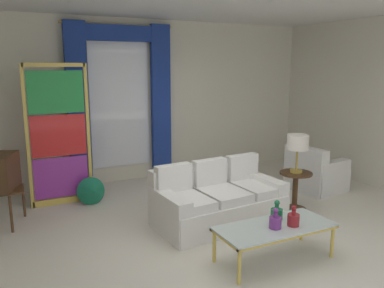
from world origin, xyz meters
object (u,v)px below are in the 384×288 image
object	(u,v)px
bottle_crystal_tall	(275,221)
round_side_table	(295,188)
bottle_blue_decanter	(277,212)
peacock_figurine	(92,192)
armchair_white	(314,174)
table_lamp_brass	(298,144)
coffee_table	(275,229)
stained_glass_divider	(59,138)
couch_white_long	(216,201)
bottle_amber_squat	(293,219)

from	to	relation	value
bottle_crystal_tall	round_side_table	distance (m)	1.74
bottle_blue_decanter	peacock_figurine	distance (m)	2.99
round_side_table	armchair_white	bearing A→B (deg)	32.31
bottle_blue_decanter	bottle_crystal_tall	bearing A→B (deg)	-131.41
bottle_crystal_tall	table_lamp_brass	bearing A→B (deg)	41.79
coffee_table	table_lamp_brass	distance (m)	1.79
stained_glass_divider	table_lamp_brass	bearing A→B (deg)	-31.00
couch_white_long	stained_glass_divider	bearing A→B (deg)	136.83
coffee_table	armchair_white	xyz separation A→B (m)	(2.22, 1.71, -0.09)
bottle_crystal_tall	bottle_amber_squat	size ratio (longest dim) A/B	0.98
peacock_figurine	table_lamp_brass	bearing A→B (deg)	-30.12
couch_white_long	coffee_table	bearing A→B (deg)	-88.61
stained_glass_divider	round_side_table	world-z (taller)	stained_glass_divider
coffee_table	bottle_crystal_tall	size ratio (longest dim) A/B	5.71
armchair_white	couch_white_long	bearing A→B (deg)	-168.52
bottle_amber_squat	stained_glass_divider	bearing A→B (deg)	123.71
coffee_table	bottle_blue_decanter	xyz separation A→B (m)	(0.14, 0.16, 0.11)
coffee_table	stained_glass_divider	distance (m)	3.56
bottle_blue_decanter	stained_glass_divider	xyz separation A→B (m)	(-2.00, 2.81, 0.57)
coffee_table	bottle_crystal_tall	distance (m)	0.14
coffee_table	bottle_amber_squat	size ratio (longest dim) A/B	5.62
couch_white_long	armchair_white	size ratio (longest dim) A/B	1.98
coffee_table	bottle_amber_squat	xyz separation A→B (m)	(0.18, -0.09, 0.12)
bottle_amber_squat	peacock_figurine	size ratio (longest dim) A/B	0.40
coffee_table	bottle_crystal_tall	bearing A→B (deg)	-127.11
peacock_figurine	bottle_crystal_tall	bearing A→B (deg)	-62.67
bottle_blue_decanter	bottle_crystal_tall	distance (m)	0.28
bottle_blue_decanter	round_side_table	size ratio (longest dim) A/B	0.38
round_side_table	bottle_crystal_tall	bearing A→B (deg)	-138.21
bottle_amber_squat	peacock_figurine	bearing A→B (deg)	120.65
peacock_figurine	table_lamp_brass	xyz separation A→B (m)	(2.70, -1.57, 0.81)
bottle_blue_decanter	bottle_amber_squat	distance (m)	0.25
round_side_table	table_lamp_brass	distance (m)	0.67
stained_glass_divider	round_side_table	xyz separation A→B (m)	(3.11, -1.87, -0.70)
coffee_table	bottle_amber_squat	bearing A→B (deg)	-26.03
stained_glass_divider	table_lamp_brass	xyz separation A→B (m)	(3.11, -1.87, -0.03)
couch_white_long	armchair_white	bearing A→B (deg)	11.48
bottle_crystal_tall	bottle_amber_squat	bearing A→B (deg)	-8.26
couch_white_long	stained_glass_divider	xyz separation A→B (m)	(-1.82, 1.71, 0.75)
bottle_blue_decanter	bottle_crystal_tall	xyz separation A→B (m)	(-0.19, -0.21, 0.01)
bottle_crystal_tall	armchair_white	distance (m)	2.88
table_lamp_brass	peacock_figurine	bearing A→B (deg)	149.88
bottle_crystal_tall	table_lamp_brass	xyz separation A→B (m)	(1.29, 1.16, 0.54)
bottle_amber_squat	armchair_white	world-z (taller)	armchair_white
round_side_table	table_lamp_brass	world-z (taller)	table_lamp_brass
bottle_crystal_tall	coffee_table	bearing A→B (deg)	52.89
couch_white_long	round_side_table	world-z (taller)	couch_white_long
couch_white_long	bottle_blue_decanter	distance (m)	1.13
bottle_amber_squat	round_side_table	size ratio (longest dim) A/B	0.40
armchair_white	peacock_figurine	xyz separation A→B (m)	(-3.67, 0.96, -0.07)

